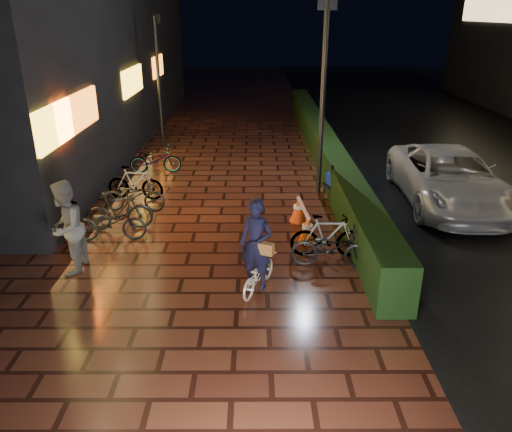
{
  "coord_description": "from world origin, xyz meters",
  "views": [
    {
      "loc": [
        0.87,
        -9.21,
        4.9
      ],
      "look_at": [
        0.9,
        0.01,
        1.1
      ],
      "focal_mm": 35.0,
      "sensor_mm": 36.0,
      "label": 1
    }
  ],
  "objects_px": {
    "van": "(449,178)",
    "cart_assembly": "(335,180)",
    "bystander_person": "(66,228)",
    "traffic_barrier": "(303,219)",
    "cyclist": "(257,258)"
  },
  "relations": [
    {
      "from": "van",
      "to": "cyclist",
      "type": "xyz_separation_m",
      "value": [
        -5.2,
        -4.59,
        -0.05
      ]
    },
    {
      "from": "cyclist",
      "to": "bystander_person",
      "type": "bearing_deg",
      "value": 168.25
    },
    {
      "from": "van",
      "to": "traffic_barrier",
      "type": "height_order",
      "value": "van"
    },
    {
      "from": "cyclist",
      "to": "traffic_barrier",
      "type": "height_order",
      "value": "cyclist"
    },
    {
      "from": "van",
      "to": "cart_assembly",
      "type": "relative_size",
      "value": 4.71
    },
    {
      "from": "cyclist",
      "to": "traffic_barrier",
      "type": "xyz_separation_m",
      "value": [
        1.1,
        2.73,
        -0.36
      ]
    },
    {
      "from": "bystander_person",
      "to": "cyclist",
      "type": "height_order",
      "value": "bystander_person"
    },
    {
      "from": "bystander_person",
      "to": "traffic_barrier",
      "type": "xyz_separation_m",
      "value": [
        4.85,
        1.95,
        -0.63
      ]
    },
    {
      "from": "van",
      "to": "cart_assembly",
      "type": "bearing_deg",
      "value": 176.59
    },
    {
      "from": "bystander_person",
      "to": "van",
      "type": "bearing_deg",
      "value": 115.3
    },
    {
      "from": "bystander_person",
      "to": "van",
      "type": "relative_size",
      "value": 0.37
    },
    {
      "from": "bystander_person",
      "to": "cyclist",
      "type": "xyz_separation_m",
      "value": [
        3.75,
        -0.78,
        -0.27
      ]
    },
    {
      "from": "bystander_person",
      "to": "cyclist",
      "type": "distance_m",
      "value": 3.84
    },
    {
      "from": "van",
      "to": "cyclist",
      "type": "bearing_deg",
      "value": -136.28
    },
    {
      "from": "cyclist",
      "to": "cart_assembly",
      "type": "xyz_separation_m",
      "value": [
        2.18,
        4.89,
        -0.12
      ]
    }
  ]
}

